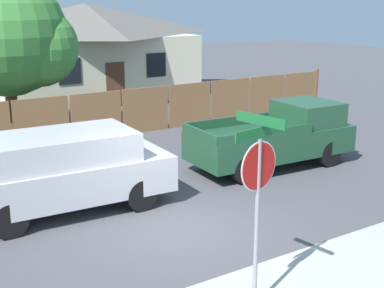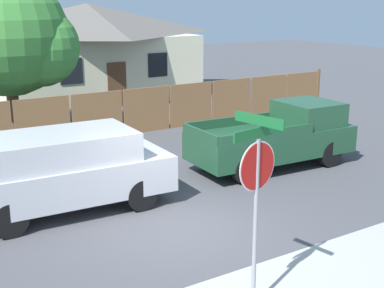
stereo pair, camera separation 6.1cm
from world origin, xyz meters
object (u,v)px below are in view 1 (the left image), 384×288
Objects in this scene: oak_tree at (13,38)px; orange_pickup at (277,137)px; red_suv at (64,169)px; house at (87,49)px; stop_sign at (258,180)px.

orange_pickup is at bearing -53.40° from oak_tree.
oak_tree is 7.70m from red_suv.
oak_tree reaches higher than orange_pickup.
stop_sign is (-5.11, -19.28, -0.23)m from house.
stop_sign is at bearing -89.48° from oak_tree.
oak_tree is at bearing 129.34° from orange_pickup.
orange_pickup is at bearing 36.52° from stop_sign.
red_suv is 0.98× the size of orange_pickup.
orange_pickup is (0.15, -13.83, -1.47)m from house.
red_suv is at bearing -114.16° from house.
oak_tree is 1.14× the size of orange_pickup.
oak_tree is 9.38m from orange_pickup.
red_suv is 1.55× the size of stop_sign.
stop_sign is (1.09, -5.46, 1.12)m from red_suv.
house reaches higher than stop_sign.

